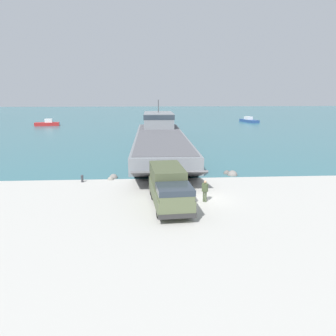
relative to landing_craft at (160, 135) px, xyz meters
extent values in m
plane|color=#B7B5AD|center=(2.26, -28.81, -1.66)|extent=(240.00, 240.00, 0.00)
cube|color=#336B75|center=(2.26, 67.85, -1.66)|extent=(240.00, 180.00, 0.01)
cube|color=gray|center=(-0.03, -3.20, -0.70)|extent=(8.12, 36.83, 1.91)
cube|color=#56565B|center=(-0.03, -3.20, 0.29)|extent=(7.48, 35.35, 0.08)
cube|color=gray|center=(0.10, 9.53, 1.66)|extent=(5.52, 10.35, 2.81)
cube|color=#28333D|center=(0.10, 9.53, 2.49)|extent=(5.67, 10.45, 0.84)
cylinder|color=#3F3F42|center=(0.10, 9.53, 4.26)|extent=(0.16, 0.16, 2.40)
cube|color=#56565B|center=(-0.26, -24.40, -0.66)|extent=(6.63, 5.77, 1.97)
cube|color=#566042|center=(-0.52, -30.37, -0.70)|extent=(3.02, 7.61, 1.06)
cube|color=#566042|center=(-0.34, -32.82, 0.22)|extent=(2.50, 2.70, 0.78)
cube|color=#28333D|center=(-0.34, -32.82, 0.41)|extent=(2.58, 2.73, 0.39)
cube|color=#495236|center=(-0.62, -29.11, 0.49)|extent=(2.71, 4.88, 1.31)
cube|color=#2D2D2D|center=(-0.25, -34.00, -1.08)|extent=(2.53, 0.43, 0.32)
cylinder|color=black|center=(0.68, -32.59, -0.99)|extent=(0.44, 1.36, 1.34)
cylinder|color=black|center=(-1.39, -32.75, -0.99)|extent=(0.44, 1.36, 1.34)
cylinder|color=black|center=(0.38, -28.54, -0.99)|extent=(0.44, 1.36, 1.34)
cylinder|color=black|center=(-1.69, -28.69, -0.99)|extent=(0.44, 1.36, 1.34)
cylinder|color=black|center=(0.30, -27.44, -0.99)|extent=(0.44, 1.36, 1.34)
cylinder|color=black|center=(-1.77, -27.60, -0.99)|extent=(0.44, 1.36, 1.34)
cylinder|color=#475638|center=(2.39, -29.65, -1.24)|extent=(0.14, 0.14, 0.84)
cylinder|color=#475638|center=(2.25, -29.54, -1.24)|extent=(0.14, 0.14, 0.84)
cube|color=#475638|center=(2.32, -29.60, -0.49)|extent=(0.50, 0.46, 0.66)
sphere|color=tan|center=(2.32, -29.60, -0.04)|extent=(0.23, 0.23, 0.23)
cube|color=#B22323|center=(-28.25, 33.99, -1.24)|extent=(6.37, 3.21, 0.85)
cube|color=silver|center=(-27.80, 34.07, -0.34)|extent=(2.06, 1.85, 0.94)
cube|color=navy|center=(27.94, 41.18, -1.28)|extent=(4.14, 7.54, 0.75)
cube|color=silver|center=(27.81, 41.70, -0.49)|extent=(2.22, 2.50, 0.83)
cylinder|color=#333338|center=(-8.43, -23.06, -1.40)|extent=(0.23, 0.23, 0.52)
sphere|color=#333338|center=(-8.43, -23.06, -1.07)|extent=(0.26, 0.26, 0.26)
sphere|color=gray|center=(-5.58, -21.70, -1.66)|extent=(0.85, 0.85, 0.85)
sphere|color=#66605B|center=(6.27, -20.65, -1.66)|extent=(0.73, 0.73, 0.73)
sphere|color=gray|center=(6.68, -21.41, -1.66)|extent=(1.05, 1.05, 1.05)
sphere|color=gray|center=(-5.80, -22.32, -1.66)|extent=(0.61, 0.61, 0.61)
camera|label=1|loc=(-2.15, -53.92, 6.72)|focal=35.00mm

